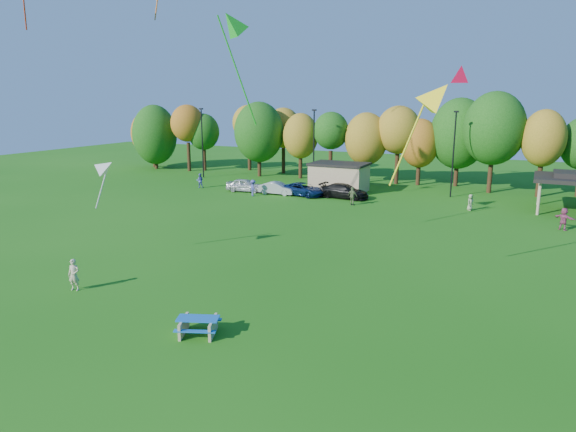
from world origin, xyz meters
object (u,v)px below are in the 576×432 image
at_px(car_a, 245,185).
at_px(car_c, 303,189).
at_px(car_b, 277,188).
at_px(kite_flyer, 74,275).
at_px(picnic_table, 198,325).
at_px(car_d, 344,191).

height_order(car_a, car_c, car_a).
bearing_deg(car_b, kite_flyer, -175.81).
bearing_deg(car_a, picnic_table, -160.68).
bearing_deg(picnic_table, car_a, 95.38).
distance_m(kite_flyer, car_d, 32.05).
height_order(car_a, car_b, car_a).
height_order(picnic_table, car_d, car_d).
bearing_deg(car_d, car_c, 101.35).
height_order(picnic_table, kite_flyer, kite_flyer).
distance_m(picnic_table, car_c, 34.07).
bearing_deg(picnic_table, car_d, 76.83).
relative_size(kite_flyer, car_d, 0.34).
bearing_deg(car_c, kite_flyer, -168.06).
xyz_separation_m(picnic_table, car_a, (-16.52, 32.12, 0.27)).
bearing_deg(car_d, car_b, 102.57).
relative_size(kite_flyer, car_b, 0.43).
height_order(kite_flyer, car_a, kite_flyer).
distance_m(car_a, car_d, 11.51).
height_order(car_b, car_c, car_c).
xyz_separation_m(kite_flyer, car_d, (4.28, 31.76, -0.13)).
relative_size(picnic_table, car_d, 0.44).
distance_m(car_a, car_b, 4.08).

